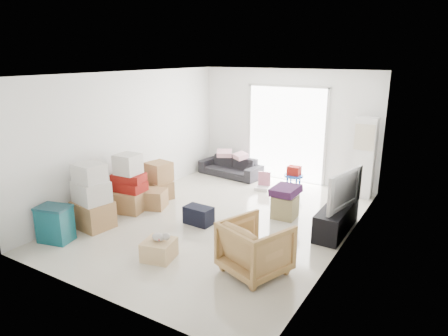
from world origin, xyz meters
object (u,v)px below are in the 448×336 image
tv_console (336,219)px  television (338,202)px  storage_bins (55,224)px  wood_crate (159,250)px  armchair (256,245)px  ac_tower (364,158)px  kids_table (294,174)px  ottoman (285,207)px  sofa (230,164)px

tv_console → television: bearing=0.0°
storage_bins → wood_crate: storage_bins is taller
armchair → wood_crate: bearing=36.0°
ac_tower → kids_table: ac_tower is taller
armchair → ottoman: 2.14m
armchair → ac_tower: bearing=-77.3°
television → armchair: 2.07m
ottoman → wood_crate: bearing=-112.1°
sofa → storage_bins: sofa is taller
television → kids_table: television is taller
television → sofa: size_ratio=0.69×
sofa → tv_console: bearing=-24.1°
television → wood_crate: (-2.03, -2.39, -0.40)m
ottoman → wood_crate: 2.69m
sofa → storage_bins: bearing=-91.1°
tv_console → television: 0.31m
storage_bins → ottoman: size_ratio=1.43×
kids_table → wood_crate: (-0.58, -4.04, -0.26)m
ottoman → storage_bins: bearing=-134.6°
ottoman → kids_table: 1.62m
storage_bins → sofa: bearing=82.6°
kids_table → television: bearing=-48.7°
ac_tower → tv_console: ac_tower is taller
armchair → kids_table: 3.74m
ottoman → ac_tower: bearing=63.8°
sofa → storage_bins: 4.78m
wood_crate → ac_tower: bearing=66.1°
tv_console → armchair: size_ratio=1.65×
armchair → storage_bins: 3.41m
armchair → sofa: bearing=-35.2°
television → armchair: size_ratio=1.33×
ac_tower → storage_bins: bearing=-128.2°
sofa → ac_tower: bearing=8.9°
ac_tower → sofa: size_ratio=1.06×
ac_tower → kids_table: bearing=-163.2°
television → armchair: (-0.60, -1.98, -0.12)m
ac_tower → television: ac_tower is taller
tv_console → kids_table: kids_table is taller
tv_console → storage_bins: size_ratio=2.28×
sofa → ottoman: sofa is taller
armchair → storage_bins: (-3.30, -0.83, -0.12)m
armchair → kids_table: bearing=-56.4°
television → storage_bins: 4.81m
ac_tower → wood_crate: ac_tower is taller
sofa → wood_crate: bearing=-67.5°
sofa → wood_crate: size_ratio=3.69×
storage_bins → ottoman: bearing=45.4°
ottoman → kids_table: bearing=105.8°
tv_console → television: size_ratio=1.25×
storage_bins → ottoman: (2.88, 2.92, -0.09)m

